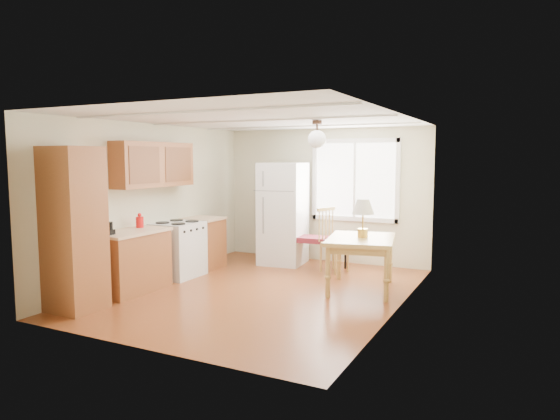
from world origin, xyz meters
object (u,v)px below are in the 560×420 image
Objects in this scene: refrigerator at (283,214)px; dining_table at (361,244)px; chair at (330,235)px; bench at (315,240)px.

dining_table is at bearing -37.78° from refrigerator.
bench is at bearing 178.53° from chair.
dining_table is 1.30× the size of chair.
refrigerator is 0.81m from bench.
refrigerator reaches higher than dining_table.
dining_table reaches higher than bench.
refrigerator reaches higher than chair.
dining_table is (1.85, -1.15, -0.25)m from refrigerator.
dining_table is at bearing -28.23° from chair.
bench is 1.13× the size of chair.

